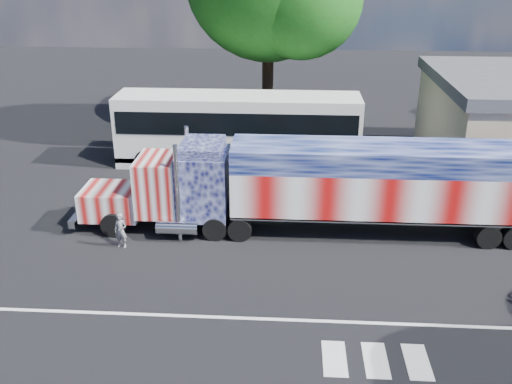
{
  "coord_description": "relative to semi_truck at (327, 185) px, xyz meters",
  "views": [
    {
      "loc": [
        1.33,
        -18.34,
        11.13
      ],
      "look_at": [
        0.0,
        3.0,
        1.9
      ],
      "focal_mm": 40.0,
      "sensor_mm": 36.0,
      "label": 1
    }
  ],
  "objects": [
    {
      "name": "coach_bus",
      "position": [
        -4.4,
        8.05,
        -0.14
      ],
      "size": [
        13.18,
        3.07,
        3.83
      ],
      "color": "white",
      "rests_on": "ground"
    },
    {
      "name": "semi_truck",
      "position": [
        0.0,
        0.0,
        0.0
      ],
      "size": [
        19.4,
        3.06,
        4.13
      ],
      "color": "black",
      "rests_on": "ground"
    },
    {
      "name": "lane_markings",
      "position": [
        -1.19,
        -7.19,
        -2.12
      ],
      "size": [
        30.0,
        2.67,
        0.01
      ],
      "color": "silver",
      "rests_on": "ground"
    },
    {
      "name": "woman",
      "position": [
        -8.21,
        -1.92,
        -1.4
      ],
      "size": [
        0.6,
        0.46,
        1.46
      ],
      "primitive_type": "imported",
      "rotation": [
        0.0,
        0.0,
        -0.23
      ],
      "color": "slate",
      "rests_on": "ground"
    },
    {
      "name": "ground",
      "position": [
        -2.9,
        -3.42,
        -2.13
      ],
      "size": [
        100.0,
        100.0,
        0.0
      ],
      "primitive_type": "plane",
      "color": "black"
    }
  ]
}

